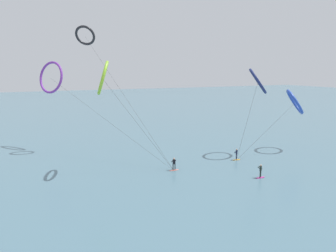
# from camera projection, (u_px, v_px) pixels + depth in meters

# --- Properties ---
(sea_water) EXTENTS (400.00, 200.00, 0.08)m
(sea_water) POSITION_uv_depth(u_px,v_px,m) (61.00, 110.00, 103.93)
(sea_water) COLOR slate
(sea_water) RESTS_ON ground
(surfer_coral) EXTENTS (1.40, 0.59, 1.70)m
(surfer_coral) POSITION_uv_depth(u_px,v_px,m) (174.00, 165.00, 41.60)
(surfer_coral) COLOR #EA7260
(surfer_coral) RESTS_ON ground
(surfer_amber) EXTENTS (1.40, 0.73, 1.70)m
(surfer_amber) POSITION_uv_depth(u_px,v_px,m) (236.00, 155.00, 46.40)
(surfer_amber) COLOR orange
(surfer_amber) RESTS_ON ground
(surfer_magenta) EXTENTS (1.40, 0.71, 1.70)m
(surfer_magenta) POSITION_uv_depth(u_px,v_px,m) (260.00, 172.00, 38.72)
(surfer_magenta) COLOR #CC288E
(surfer_magenta) RESTS_ON ground
(kite_navy) EXTENTS (7.72, 5.47, 13.49)m
(kite_navy) POSITION_uv_depth(u_px,v_px,m) (258.00, 81.00, 48.53)
(kite_navy) COLOR navy
(kite_navy) RESTS_ON ground
(kite_violet) EXTENTS (15.19, 23.97, 14.68)m
(kite_violet) POSITION_uv_depth(u_px,v_px,m) (51.00, 77.00, 53.31)
(kite_violet) COLOR purple
(kite_violet) RESTS_ON ground
(kite_charcoal) EXTENTS (9.69, 18.51, 20.16)m
(kite_charcoal) POSITION_uv_depth(u_px,v_px,m) (85.00, 36.00, 50.23)
(kite_charcoal) COLOR black
(kite_charcoal) RESTS_ON ground
(kite_lime) EXTENTS (9.50, 6.25, 14.40)m
(kite_lime) POSITION_uv_depth(u_px,v_px,m) (103.00, 78.00, 39.70)
(kite_lime) COLOR #8CC62D
(kite_lime) RESTS_ON ground
(kite_cobalt) EXTENTS (15.30, 5.60, 10.11)m
(kite_cobalt) POSITION_uv_depth(u_px,v_px,m) (295.00, 102.00, 51.86)
(kite_cobalt) COLOR #2647B7
(kite_cobalt) RESTS_ON ground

